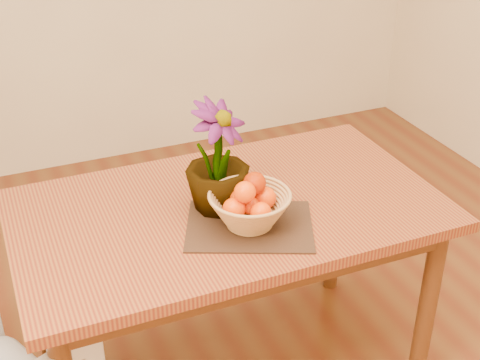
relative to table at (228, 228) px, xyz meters
name	(u,v)px	position (x,y,z in m)	size (l,w,h in m)	color
table	(228,228)	(0.00, 0.00, 0.00)	(1.40, 0.80, 0.75)	brown
placemat	(249,226)	(0.01, -0.14, 0.09)	(0.39, 0.29, 0.01)	#331E12
wicker_basket	(250,211)	(0.01, -0.14, 0.15)	(0.26, 0.26, 0.11)	#B57D4B
orange_pile	(250,197)	(0.02, -0.14, 0.19)	(0.18, 0.18, 0.13)	#FF5704
potted_plant	(217,159)	(-0.04, -0.01, 0.27)	(0.21, 0.21, 0.37)	#1A4B15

